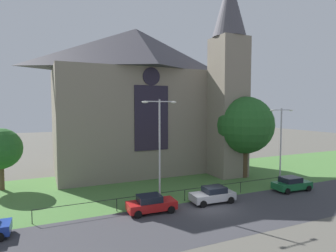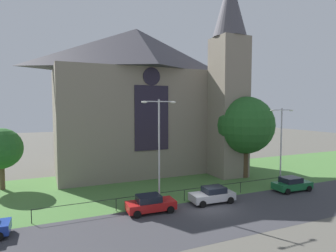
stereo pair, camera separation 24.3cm
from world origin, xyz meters
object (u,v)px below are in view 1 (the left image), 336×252
at_px(streetlamp_far, 281,138).
at_px(parked_car_green, 291,184).
at_px(tree_left_far, 1,149).
at_px(streetlamp_near, 160,140).
at_px(church_building, 143,98).
at_px(tree_right_near, 245,125).
at_px(parked_car_red, 151,204).
at_px(parked_car_silver, 213,195).

xyz_separation_m(streetlamp_far, parked_car_green, (0.07, -1.59, -4.88)).
xyz_separation_m(tree_left_far, streetlamp_near, (13.92, -11.59, 1.54)).
bearing_deg(church_building, tree_right_near, -40.80).
distance_m(parked_car_red, parked_car_silver, 6.27).
bearing_deg(streetlamp_far, parked_car_green, -87.52).
bearing_deg(streetlamp_far, streetlamp_near, 180.00).
xyz_separation_m(tree_right_near, streetlamp_near, (-14.03, -5.32, -0.67)).
relative_size(church_building, streetlamp_far, 2.91).
height_order(streetlamp_far, parked_car_red, streetlamp_far).
height_order(streetlamp_far, parked_car_green, streetlamp_far).
height_order(tree_left_far, parked_car_silver, tree_left_far).
relative_size(tree_right_near, streetlamp_near, 1.07).
bearing_deg(church_building, tree_left_far, -170.60).
xyz_separation_m(streetlamp_near, streetlamp_far, (14.75, 0.00, -0.44)).
height_order(tree_right_near, tree_left_far, tree_right_near).
height_order(tree_right_near, streetlamp_near, tree_right_near).
bearing_deg(streetlamp_near, parked_car_silver, -15.43).
bearing_deg(parked_car_silver, streetlamp_far, -169.62).
bearing_deg(tree_right_near, church_building, 139.20).
relative_size(streetlamp_near, parked_car_red, 2.29).
distance_m(streetlamp_far, parked_car_red, 16.89).
xyz_separation_m(tree_left_far, streetlamp_far, (28.67, -11.59, 1.10)).
relative_size(tree_left_far, parked_car_green, 1.59).
relative_size(tree_left_far, parked_car_red, 1.59).
relative_size(tree_left_far, streetlamp_far, 0.76).
bearing_deg(parked_car_green, tree_left_far, 157.91).
xyz_separation_m(tree_right_near, parked_car_silver, (-9.11, -6.68, -5.99)).
height_order(church_building, streetlamp_near, church_building).
relative_size(tree_right_near, parked_car_silver, 2.44).
bearing_deg(church_building, parked_car_red, -106.87).
bearing_deg(parked_car_silver, streetlamp_near, -12.89).
xyz_separation_m(church_building, tree_right_near, (10.59, -9.14, -3.53)).
xyz_separation_m(tree_right_near, streetlamp_far, (0.73, -5.32, -1.11)).
bearing_deg(tree_left_far, parked_car_red, -45.84).
bearing_deg(streetlamp_near, tree_right_near, 20.78).
xyz_separation_m(streetlamp_near, parked_car_green, (14.82, -1.59, -5.32)).
relative_size(streetlamp_far, parked_car_silver, 2.09).
bearing_deg(streetlamp_near, tree_left_far, 140.20).
distance_m(streetlamp_near, streetlamp_far, 14.76).
bearing_deg(church_building, streetlamp_near, -103.34).
height_order(tree_left_far, parked_car_green, tree_left_far).
distance_m(streetlamp_far, parked_car_silver, 11.07).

